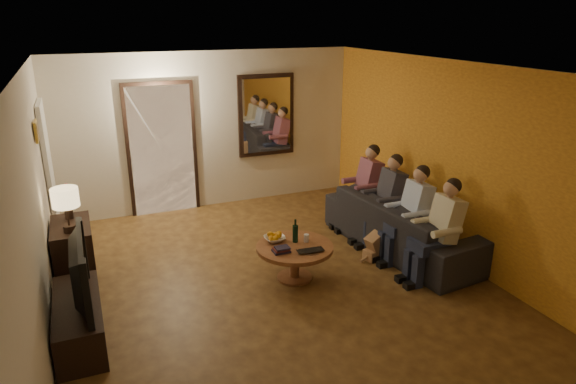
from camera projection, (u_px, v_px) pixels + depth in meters
name	position (u px, v px, depth m)	size (l,w,h in m)	color
floor	(275.00, 282.00, 6.35)	(5.00, 6.00, 0.01)	#482C13
ceiling	(273.00, 68.00, 5.50)	(5.00, 6.00, 0.01)	white
back_wall	(209.00, 131.00, 8.54)	(5.00, 0.02, 2.60)	beige
front_wall	(441.00, 316.00, 3.31)	(5.00, 0.02, 2.60)	beige
left_wall	(36.00, 213.00, 5.02)	(0.02, 6.00, 2.60)	beige
right_wall	(449.00, 160.00, 6.83)	(0.02, 6.00, 2.60)	beige
orange_accent	(448.00, 160.00, 6.83)	(0.01, 6.00, 2.60)	#BB6C1F
kitchen_doorway	(162.00, 151.00, 8.32)	(1.00, 0.06, 2.10)	#FFE0A5
door_trim	(162.00, 151.00, 8.31)	(1.12, 0.04, 2.22)	black
fridge_glimpse	(178.00, 158.00, 8.46)	(0.45, 0.03, 1.70)	silver
mirror_frame	(266.00, 115.00, 8.80)	(1.00, 0.05, 1.40)	black
mirror_glass	(267.00, 116.00, 8.78)	(0.86, 0.02, 1.26)	white
white_door	(50.00, 175.00, 7.13)	(0.06, 0.85, 2.04)	white
framed_art	(36.00, 131.00, 5.98)	(0.03, 0.28, 0.24)	#B28C33
art_canvas	(38.00, 131.00, 5.99)	(0.01, 0.22, 0.18)	brown
dresser	(74.00, 253.00, 6.26)	(0.45, 0.85, 0.76)	black
table_lamp	(67.00, 210.00, 5.85)	(0.30, 0.30, 0.54)	beige
flower_vase	(67.00, 202.00, 6.25)	(0.14, 0.14, 0.44)	red
tv_stand	(79.00, 321.00, 5.18)	(0.45, 1.29, 0.43)	black
tv	(71.00, 272.00, 4.99)	(0.15, 1.18, 0.68)	black
sofa	(403.00, 224.00, 7.16)	(0.98, 2.51, 0.73)	black
person_a	(440.00, 234.00, 6.26)	(0.60, 0.40, 1.20)	tan
person_b	(411.00, 217.00, 6.78)	(0.60, 0.40, 1.20)	tan
person_c	(386.00, 203.00, 7.31)	(0.60, 0.40, 1.20)	tan
person_d	(365.00, 190.00, 7.83)	(0.60, 0.40, 1.20)	tan
dog	(381.00, 238.00, 6.93)	(0.56, 0.24, 0.56)	#9C7648
coffee_table	(295.00, 262.00, 6.38)	(0.96, 0.96, 0.45)	brown
bowl	(275.00, 239.00, 6.42)	(0.26, 0.26, 0.06)	white
oranges	(275.00, 234.00, 6.40)	(0.20, 0.20, 0.08)	orange
wine_bottle	(295.00, 230.00, 6.36)	(0.07, 0.07, 0.31)	black
wine_glass	(306.00, 238.00, 6.40)	(0.06, 0.06, 0.10)	silver
book_stack	(281.00, 249.00, 6.13)	(0.20, 0.15, 0.07)	black
laptop	(312.00, 253.00, 6.09)	(0.33, 0.21, 0.03)	black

